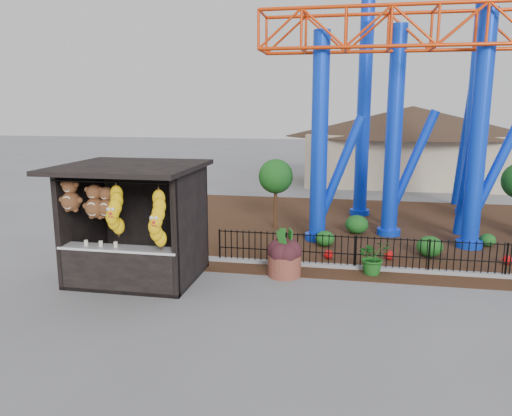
% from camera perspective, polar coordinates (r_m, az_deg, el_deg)
% --- Properties ---
extents(ground, '(120.00, 120.00, 0.00)m').
position_cam_1_polar(ground, '(12.14, -2.30, -10.67)').
color(ground, slate).
rests_on(ground, ground).
extents(mulch_bed, '(18.00, 12.00, 0.02)m').
position_cam_1_polar(mulch_bed, '(19.53, 14.73, -2.39)').
color(mulch_bed, '#331E11').
rests_on(mulch_bed, ground).
extents(curb, '(18.00, 0.18, 0.12)m').
position_cam_1_polar(curb, '(14.72, 15.95, -6.83)').
color(curb, gray).
rests_on(curb, ground).
extents(prize_booth, '(3.50, 3.40, 3.12)m').
position_cam_1_polar(prize_booth, '(13.43, -14.07, -1.90)').
color(prize_booth, black).
rests_on(prize_booth, ground).
extents(picket_fence, '(12.20, 0.06, 1.00)m').
position_cam_1_polar(picket_fence, '(14.70, 19.55, -5.28)').
color(picket_fence, black).
rests_on(picket_fence, ground).
extents(roller_coaster, '(11.00, 6.37, 10.82)m').
position_cam_1_polar(roller_coaster, '(19.42, 19.13, 16.43)').
color(roller_coaster, '#0D3BEA').
rests_on(roller_coaster, ground).
extents(terracotta_planter, '(1.02, 1.02, 0.60)m').
position_cam_1_polar(terracotta_planter, '(13.82, 3.27, -6.56)').
color(terracotta_planter, brown).
rests_on(terracotta_planter, ground).
extents(planter_foliage, '(0.70, 0.70, 0.64)m').
position_cam_1_polar(planter_foliage, '(13.64, 3.30, -4.09)').
color(planter_foliage, black).
rests_on(planter_foliage, terracotta_planter).
extents(potted_plant, '(1.14, 1.08, 1.00)m').
position_cam_1_polar(potted_plant, '(14.25, 13.26, -5.44)').
color(potted_plant, '#235F1C').
rests_on(potted_plant, ground).
extents(landscaping, '(8.14, 3.90, 0.67)m').
position_cam_1_polar(landscaping, '(17.33, 16.67, -3.26)').
color(landscaping, '#174F17').
rests_on(landscaping, mulch_bed).
extents(pavilion, '(15.00, 15.00, 4.80)m').
position_cam_1_polar(pavilion, '(31.16, 17.35, 8.24)').
color(pavilion, '#BFAD8C').
rests_on(pavilion, ground).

